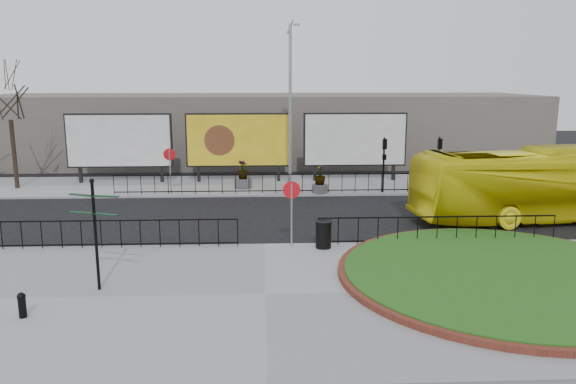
{
  "coord_description": "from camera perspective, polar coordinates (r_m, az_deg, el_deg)",
  "views": [
    {
      "loc": [
        -0.03,
        -20.41,
        6.33
      ],
      "look_at": [
        0.93,
        0.93,
        1.92
      ],
      "focal_mm": 35.0,
      "sensor_mm": 36.0,
      "label": 1
    }
  ],
  "objects": [
    {
      "name": "billboard_right",
      "position": [
        34.04,
        6.82,
        5.29
      ],
      "size": [
        6.2,
        0.31,
        4.1
      ],
      "color": "black",
      "rests_on": "pavement_far"
    },
    {
      "name": "speed_sign_far",
      "position": [
        30.54,
        -11.92,
        3.1
      ],
      "size": [
        0.64,
        0.07,
        2.47
      ],
      "color": "gray",
      "rests_on": "pavement_far"
    },
    {
      "name": "ground",
      "position": [
        21.37,
        -2.38,
        -5.58
      ],
      "size": [
        90.0,
        90.0,
        0.0
      ],
      "primitive_type": "plane",
      "color": "black",
      "rests_on": "ground"
    },
    {
      "name": "fingerpost_sign",
      "position": [
        17.23,
        -19.03,
        -3.04
      ],
      "size": [
        1.56,
        0.69,
        3.36
      ],
      "rotation": [
        0.0,
        0.0,
        -0.36
      ],
      "color": "black",
      "rests_on": "pavement_near"
    },
    {
      "name": "billboard_mid",
      "position": [
        33.62,
        -5.08,
        5.24
      ],
      "size": [
        6.2,
        0.31,
        4.1
      ],
      "color": "black",
      "rests_on": "pavement_far"
    },
    {
      "name": "railing_near_right",
      "position": [
        21.89,
        14.92,
        -3.72
      ],
      "size": [
        9.0,
        0.1,
        1.1
      ],
      "primitive_type": null,
      "color": "black",
      "rests_on": "pavement_near"
    },
    {
      "name": "pavement_near",
      "position": [
        16.63,
        -2.31,
        -10.48
      ],
      "size": [
        30.0,
        10.0,
        0.12
      ],
      "primitive_type": "cube",
      "color": "gray",
      "rests_on": "ground"
    },
    {
      "name": "building_backdrop",
      "position": [
        42.58,
        -2.54,
        6.49
      ],
      "size": [
        40.0,
        10.0,
        5.0
      ],
      "primitive_type": "cube",
      "color": "#5D5751",
      "rests_on": "ground"
    },
    {
      "name": "pavement_far",
      "position": [
        33.01,
        -2.47,
        0.7
      ],
      "size": [
        44.0,
        6.0,
        0.12
      ],
      "primitive_type": "cube",
      "color": "gray",
      "rests_on": "ground"
    },
    {
      "name": "signal_pole_a",
      "position": [
        30.75,
        9.73,
        3.58
      ],
      "size": [
        0.22,
        0.26,
        3.0
      ],
      "color": "black",
      "rests_on": "pavement_far"
    },
    {
      "name": "litter_bin",
      "position": [
        20.73,
        3.63,
        -4.32
      ],
      "size": [
        0.61,
        0.61,
        1.01
      ],
      "color": "black",
      "rests_on": "pavement_near"
    },
    {
      "name": "tree_left",
      "position": [
        34.94,
        -26.29,
        6.02
      ],
      "size": [
        2.0,
        2.0,
        7.0
      ],
      "primitive_type": null,
      "color": "#2D2119",
      "rests_on": "pavement_far"
    },
    {
      "name": "speed_sign_near",
      "position": [
        20.52,
        0.37,
        -0.75
      ],
      "size": [
        0.64,
        0.07,
        2.47
      ],
      "color": "gray",
      "rests_on": "pavement_near"
    },
    {
      "name": "bollard",
      "position": [
        16.5,
        -25.41,
        -10.22
      ],
      "size": [
        0.22,
        0.22,
        0.69
      ],
      "color": "black",
      "rests_on": "pavement_near"
    },
    {
      "name": "railing_near_left",
      "position": [
        21.72,
        -18.47,
        -4.05
      ],
      "size": [
        10.0,
        0.1,
        1.1
      ],
      "primitive_type": null,
      "color": "black",
      "rests_on": "pavement_near"
    },
    {
      "name": "grass_lawn",
      "position": [
        19.06,
        21.07,
        -7.81
      ],
      "size": [
        10.0,
        10.0,
        0.22
      ],
      "primitive_type": "cylinder",
      "color": "#154D14",
      "rests_on": "pavement_near"
    },
    {
      "name": "railing_far",
      "position": [
        30.26,
        -0.57,
        0.88
      ],
      "size": [
        18.0,
        0.1,
        1.1
      ],
      "primitive_type": null,
      "color": "black",
      "rests_on": "pavement_far"
    },
    {
      "name": "brick_edge",
      "position": [
        19.06,
        21.07,
        -7.87
      ],
      "size": [
        10.4,
        10.4,
        0.18
      ],
      "primitive_type": "cylinder",
      "color": "brown",
      "rests_on": "pavement_near"
    },
    {
      "name": "bus",
      "position": [
        27.32,
        24.46,
        0.7
      ],
      "size": [
        11.93,
        4.16,
        3.25
      ],
      "primitive_type": "imported",
      "rotation": [
        0.0,
        0.0,
        1.7
      ],
      "color": "yellow",
      "rests_on": "ground"
    },
    {
      "name": "signal_pole_b",
      "position": [
        31.52,
        15.08,
        3.55
      ],
      "size": [
        0.22,
        0.26,
        3.0
      ],
      "color": "black",
      "rests_on": "pavement_far"
    },
    {
      "name": "lamp_post",
      "position": [
        31.48,
        0.23,
        8.92
      ],
      "size": [
        0.74,
        0.18,
        9.23
      ],
      "color": "gray",
      "rests_on": "pavement_far"
    },
    {
      "name": "billboard_left",
      "position": [
        34.64,
        -16.77,
        4.98
      ],
      "size": [
        6.2,
        0.31,
        4.1
      ],
      "color": "black",
      "rests_on": "pavement_far"
    },
    {
      "name": "planter_b",
      "position": [
        31.93,
        -4.59,
        1.51
      ],
      "size": [
        0.99,
        0.99,
        1.59
      ],
      "color": "#4C4C4F",
      "rests_on": "pavement_far"
    },
    {
      "name": "planter_c",
      "position": [
        30.48,
        3.27,
        1.11
      ],
      "size": [
        0.87,
        0.87,
        1.53
      ],
      "color": "#4C4C4F",
      "rests_on": "pavement_far"
    }
  ]
}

